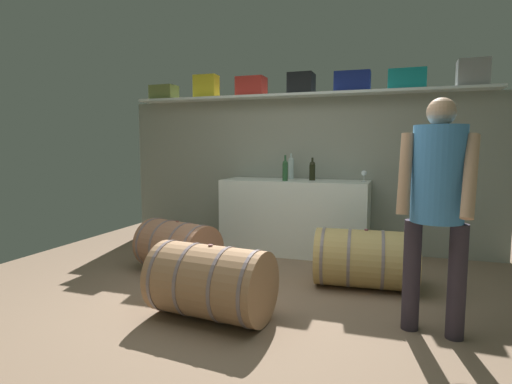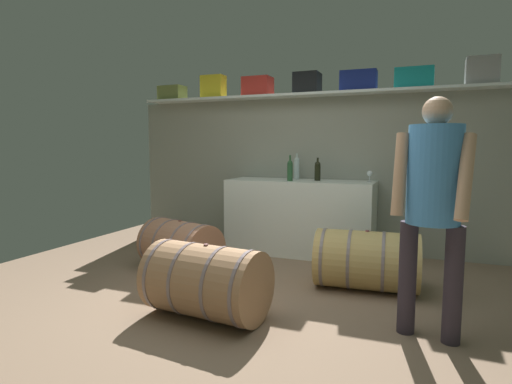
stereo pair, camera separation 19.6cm
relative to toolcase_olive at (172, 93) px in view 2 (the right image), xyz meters
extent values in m
cube|color=#826852|center=(1.99, -1.62, -2.13)|extent=(6.18, 7.92, 0.02)
cube|color=gray|center=(1.99, 0.15, -1.13)|extent=(4.98, 0.10, 1.99)
cube|color=silver|center=(1.99, 0.00, -0.12)|extent=(4.58, 0.40, 0.03)
cube|color=olive|center=(0.00, 0.00, 0.00)|extent=(0.36, 0.26, 0.20)
cube|color=yellow|center=(0.67, 0.00, 0.05)|extent=(0.32, 0.20, 0.31)
cube|color=red|center=(1.33, 0.00, 0.02)|extent=(0.37, 0.27, 0.25)
cube|color=black|center=(2.01, 0.00, 0.03)|extent=(0.31, 0.30, 0.26)
cube|color=navy|center=(2.64, 0.00, 0.02)|extent=(0.43, 0.24, 0.25)
cube|color=#118384|center=(3.28, 0.00, 0.02)|extent=(0.43, 0.30, 0.23)
cube|color=gray|center=(3.97, 0.00, 0.05)|extent=(0.33, 0.28, 0.30)
cube|color=white|center=(1.99, -0.22, -1.65)|extent=(1.82, 0.63, 0.93)
cylinder|color=#27512E|center=(1.90, -0.36, -1.08)|extent=(0.07, 0.07, 0.21)
sphere|color=#27512E|center=(1.90, -0.36, -0.97)|extent=(0.06, 0.06, 0.06)
cylinder|color=#27512E|center=(1.90, -0.36, -0.92)|extent=(0.02, 0.02, 0.09)
cylinder|color=#AEC2BF|center=(1.89, -0.05, -1.07)|extent=(0.07, 0.07, 0.24)
sphere|color=#AEC2BF|center=(1.89, -0.05, -0.94)|extent=(0.07, 0.07, 0.07)
cylinder|color=#AEC2BF|center=(1.89, -0.05, -0.89)|extent=(0.02, 0.02, 0.08)
cylinder|color=black|center=(2.20, -0.18, -1.09)|extent=(0.07, 0.07, 0.19)
sphere|color=black|center=(2.20, -0.18, -0.99)|extent=(0.07, 0.07, 0.07)
cylinder|color=black|center=(2.20, -0.18, -0.94)|extent=(0.03, 0.03, 0.07)
cylinder|color=white|center=(2.83, -0.17, -1.19)|extent=(0.06, 0.06, 0.00)
cylinder|color=white|center=(2.83, -0.17, -1.15)|extent=(0.01, 0.01, 0.07)
sphere|color=white|center=(2.83, -0.17, -1.08)|extent=(0.07, 0.07, 0.07)
sphere|color=maroon|center=(2.83, -0.17, -1.09)|extent=(0.04, 0.04, 0.04)
cylinder|color=tan|center=(2.95, -1.30, -1.84)|extent=(0.98, 0.62, 0.55)
cylinder|color=slate|center=(2.56, -1.33, -1.84)|extent=(0.07, 0.56, 0.56)
cylinder|color=slate|center=(2.80, -1.31, -1.84)|extent=(0.07, 0.56, 0.56)
cylinder|color=slate|center=(3.10, -1.29, -1.84)|extent=(0.07, 0.56, 0.56)
cylinder|color=slate|center=(3.35, -1.27, -1.84)|extent=(0.07, 0.56, 0.56)
cylinder|color=brown|center=(2.95, -1.30, -1.55)|extent=(0.04, 0.04, 0.01)
cylinder|color=#A67053|center=(1.00, -1.45, -1.84)|extent=(0.97, 0.78, 0.54)
cylinder|color=slate|center=(0.67, -1.34, -1.84)|extent=(0.20, 0.54, 0.56)
cylinder|color=slate|center=(0.87, -1.40, -1.84)|extent=(0.20, 0.54, 0.56)
cylinder|color=slate|center=(1.13, -1.49, -1.84)|extent=(0.20, 0.54, 0.56)
cylinder|color=slate|center=(1.34, -1.56, -1.84)|extent=(0.20, 0.54, 0.56)
cylinder|color=brown|center=(1.00, -1.45, -1.56)|extent=(0.04, 0.04, 0.01)
cylinder|color=#A37752|center=(1.86, -2.43, -1.83)|extent=(0.98, 0.67, 0.57)
cylinder|color=slate|center=(1.47, -2.39, -1.83)|extent=(0.09, 0.58, 0.58)
cylinder|color=slate|center=(1.71, -2.42, -1.83)|extent=(0.09, 0.58, 0.58)
cylinder|color=slate|center=(2.00, -2.45, -1.83)|extent=(0.09, 0.58, 0.58)
cylinder|color=slate|center=(2.24, -2.48, -1.83)|extent=(0.09, 0.58, 0.58)
cylinder|color=#835251|center=(1.86, -2.43, -1.53)|extent=(0.04, 0.04, 0.01)
cylinder|color=#312934|center=(3.34, -2.14, -1.71)|extent=(0.12, 0.12, 0.82)
cylinder|color=#312934|center=(3.63, -2.20, -1.71)|extent=(0.12, 0.12, 0.82)
cylinder|color=#458BD1|center=(3.49, -2.17, -0.96)|extent=(0.36, 0.36, 0.68)
sphere|color=tan|center=(3.49, -2.17, -0.53)|extent=(0.20, 0.20, 0.20)
cylinder|color=tan|center=(3.27, -2.23, -0.96)|extent=(0.12, 0.18, 0.58)
cylinder|color=tan|center=(3.66, -2.31, -0.96)|extent=(0.14, 0.29, 0.56)
camera|label=1|loc=(3.23, -5.33, -0.77)|focal=29.33mm
camera|label=2|loc=(3.41, -5.26, -0.77)|focal=29.33mm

